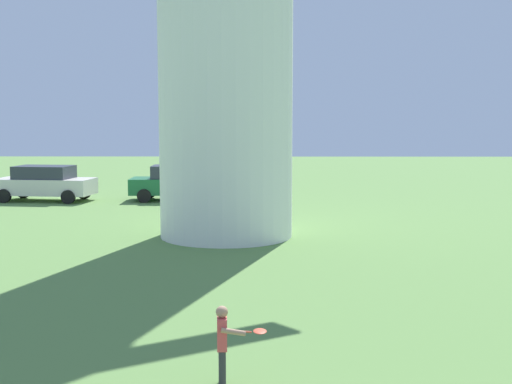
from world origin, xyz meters
The scene contains 3 objects.
player_far centered at (-0.52, 4.75, 0.62)m, with size 0.69×0.41×1.08m.
parked_car_cream centered at (-9.63, 24.44, 0.81)m, with size 4.45×2.29×1.56m.
parked_car_green centered at (-3.66, 24.74, 0.81)m, with size 4.38×1.97×1.56m.
Camera 1 is at (-0.01, -3.47, 3.52)m, focal length 44.76 mm.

